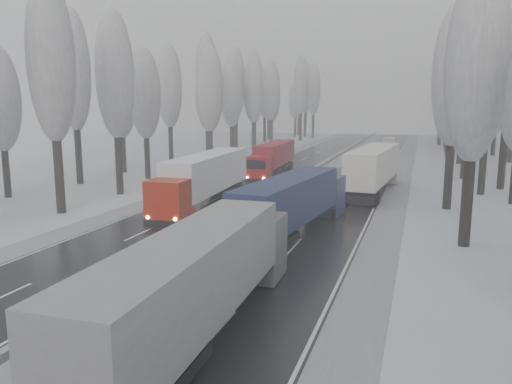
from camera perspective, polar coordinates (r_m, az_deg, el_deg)
The scene contains 56 objects.
ground at distance 22.10m, azimuth -17.58°, elevation -13.24°, with size 260.00×260.00×0.00m, color silver.
carriageway_right at distance 47.58m, azimuth 9.60°, elevation -0.45°, with size 7.50×200.00×0.03m, color black.
carriageway_left at distance 50.21m, azimuth -2.32°, elevation 0.23°, with size 7.50×200.00×0.03m, color black.
median_slush at distance 48.63m, azimuth 3.48°, elevation -0.10°, with size 3.00×200.00×0.04m, color #A7AAAF.
shoulder_right at distance 47.11m, azimuth 15.56°, elevation -0.78°, with size 2.40×200.00×0.04m, color #A7AAAF.
shoulder_left at distance 52.15m, azimuth -7.41°, elevation 0.53°, with size 2.40×200.00×0.04m, color #A7AAAF.
median_guardrail at distance 48.52m, azimuth 3.48°, elevation 0.57°, with size 0.12×200.00×0.76m.
tree_16 at distance 32.14m, azimuth 23.93°, elevation 12.96°, with size 3.60×3.60×16.53m.
tree_18 at distance 43.43m, azimuth 21.83°, elevation 12.16°, with size 3.60×3.60×16.58m.
tree_20 at distance 51.78m, azimuth 25.09°, elevation 10.86°, with size 3.60×3.60×15.71m.
tree_21 at distance 56.11m, azimuth 27.08°, elevation 12.48°, with size 3.60×3.60×18.62m.
tree_22 at distance 62.09m, azimuth 23.19°, elevation 10.80°, with size 3.60×3.60×15.86m.
tree_24 at distance 67.70m, azimuth 23.76°, elevation 13.13°, with size 3.60×3.60×20.49m.
tree_26 at distance 77.82m, azimuth 22.77°, elevation 11.88°, with size 3.60×3.60×18.78m.
tree_28 at distance 88.43m, azimuth 21.48°, elevation 12.00°, with size 3.60×3.60×19.62m.
tree_29 at distance 93.00m, azimuth 25.93°, elevation 10.97°, with size 3.60×3.60×18.11m.
tree_30 at distance 98.13m, azimuth 21.29°, elevation 11.09°, with size 3.60×3.60×17.86m.
tree_31 at distance 102.56m, azimuth 24.56°, elevation 11.06°, with size 3.60×3.60×18.58m.
tree_32 at distance 105.62m, azimuth 21.12°, elevation 10.80°, with size 3.60×3.60×17.33m.
tree_33 at distance 109.76m, azimuth 22.62°, elevation 9.64°, with size 3.60×3.60×14.33m.
tree_34 at distance 112.69m, azimuth 20.51°, elevation 10.84°, with size 3.60×3.60×17.63m.
tree_35 at distance 117.33m, azimuth 25.02°, elevation 10.68°, with size 3.60×3.60×18.25m.
tree_36 at distance 122.62m, azimuth 21.02°, elevation 11.47°, with size 3.60×3.60×20.23m.
tree_37 at distance 127.01m, azimuth 24.07°, elevation 10.09°, with size 3.60×3.60×16.37m.
tree_38 at distance 133.20m, azimuth 21.53°, elevation 10.65°, with size 3.60×3.60×17.97m.
tree_39 at distance 137.34m, azimuth 22.61°, elevation 10.07°, with size 3.60×3.60×16.19m.
tree_56 at distance 41.95m, azimuth -22.36°, elevation 13.58°, with size 3.60×3.60×18.12m.
tree_57 at distance 51.07m, azimuth -27.21°, elevation 9.29°, with size 3.60×3.60×13.72m.
tree_58 at distance 49.24m, azimuth -15.84°, elevation 12.63°, with size 3.60×3.60×17.21m.
tree_59 at distance 57.02m, azimuth -20.14°, elevation 12.77°, with size 3.60×3.60×18.41m.
tree_60 at distance 58.73m, azimuth -12.58°, elevation 10.81°, with size 3.60×3.60×14.84m.
tree_61 at distance 65.18m, azimuth -15.17°, elevation 10.10°, with size 3.60×3.60×13.95m.
tree_62 at distance 65.50m, azimuth -5.33°, elevation 11.57°, with size 3.60×3.60×16.04m.
tree_63 at distance 72.57m, azimuth -9.89°, elevation 11.73°, with size 3.60×3.60×16.88m.
tree_64 at distance 75.46m, azimuth -5.60°, elevation 11.05°, with size 3.60×3.60×15.42m.
tree_65 at distance 79.93m, azimuth -5.65°, elevation 12.85°, with size 3.60×3.60×19.48m.
tree_66 at distance 84.32m, azimuth -2.83°, elevation 10.89°, with size 3.60×3.60×15.23m.
tree_67 at distance 88.57m, azimuth -2.74°, elevation 11.62°, with size 3.60×3.60×17.09m.
tree_68 at distance 90.16m, azimuth -0.30°, elevation 11.43°, with size 3.60×3.60×16.65m.
tree_69 at distance 95.61m, azimuth -2.33°, elevation 12.37°, with size 3.60×3.60×19.35m.
tree_70 at distance 99.69m, azimuth 1.73°, elevation 11.45°, with size 3.60×3.60×17.09m.
tree_71 at distance 104.99m, azimuth -0.17°, elevation 12.26°, with size 3.60×3.60×19.61m.
tree_72 at distance 109.37m, azimuth 1.82°, elevation 10.66°, with size 3.60×3.60×15.11m.
tree_73 at distance 114.06m, azimuth 0.99°, elevation 11.31°, with size 3.60×3.60×17.22m.
tree_74 at distance 118.87m, azimuth 5.17°, elevation 11.98°, with size 3.60×3.60×19.68m.
tree_75 at distance 125.09m, azimuth 1.44°, elevation 11.60°, with size 3.60×3.60×18.60m.
tree_76 at distance 127.79m, azimuth 6.61°, elevation 11.49°, with size 3.60×3.60×18.55m.
tree_77 at distance 132.89m, azimuth 4.54°, elevation 10.31°, with size 3.60×3.60×14.32m.
tree_78 at distance 134.99m, azimuth 5.71°, elevation 11.70°, with size 3.60×3.60×19.55m.
tree_79 at distance 139.48m, azimuth 4.94°, elevation 11.01°, with size 3.60×3.60×17.07m.
truck_grey_tarp at distance 18.34m, azimuth -6.18°, elevation -9.52°, with size 3.00×16.37×4.18m.
truck_blue_box at distance 32.39m, azimuth 4.50°, elevation -1.06°, with size 4.22×15.77×4.01m.
truck_cream_box at distance 49.42m, azimuth 13.53°, elevation 2.86°, with size 4.15×17.68×4.50m.
box_truck_distant at distance 93.73m, azimuth 14.94°, elevation 5.25°, with size 2.28×6.82×2.52m.
truck_red_white at distance 41.50m, azimuth -6.01°, elevation 1.66°, with size 3.69×17.20×4.38m.
truck_red_red at distance 60.75m, azimuth 1.96°, elevation 4.07°, with size 3.08×15.10×3.85m.
Camera 1 is at (12.25, -16.28, 8.56)m, focal length 35.00 mm.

